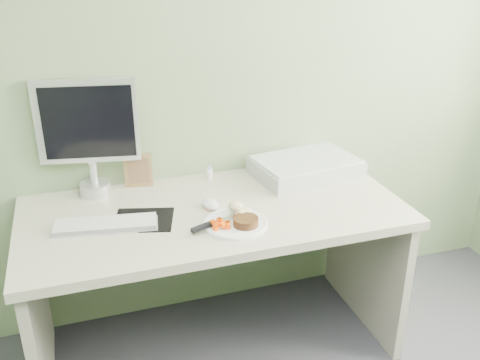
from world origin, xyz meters
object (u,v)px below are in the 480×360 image
object	(u,v)px
plate	(236,224)
desk	(215,246)
scanner	(305,168)
monitor	(88,131)

from	to	relation	value
plate	desk	bearing A→B (deg)	103.75
scanner	monitor	bearing A→B (deg)	165.90
desk	monitor	xyz separation A→B (m)	(-0.46, 0.31, 0.47)
plate	monitor	xyz separation A→B (m)	(-0.51, 0.48, 0.28)
scanner	desk	bearing A→B (deg)	-165.81
monitor	scanner	bearing A→B (deg)	3.93
monitor	desk	bearing A→B (deg)	-23.91
monitor	plate	bearing A→B (deg)	-33.48
plate	monitor	size ratio (longest dim) A/B	0.50
plate	monitor	world-z (taller)	monitor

